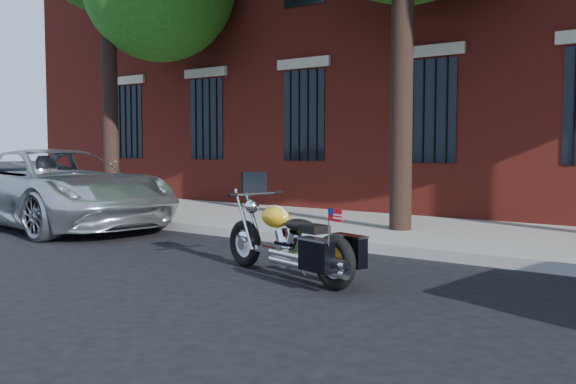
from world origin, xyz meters
The scene contains 5 objects.
ground centered at (0.00, 0.00, 0.00)m, with size 120.00×120.00×0.00m, color black.
curb centered at (0.00, 1.38, 0.07)m, with size 40.00×0.16×0.15m, color gray.
sidewalk centered at (0.00, 3.26, 0.07)m, with size 40.00×3.60×0.15m, color gray.
motorcycle centered at (1.05, -0.81, 0.40)m, with size 2.24×1.08×1.20m.
car_silver centered at (-5.26, 0.35, 0.73)m, with size 2.44×5.28×1.47m, color #B8BFC3.
Camera 1 is at (5.34, -6.56, 1.50)m, focal length 40.00 mm.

